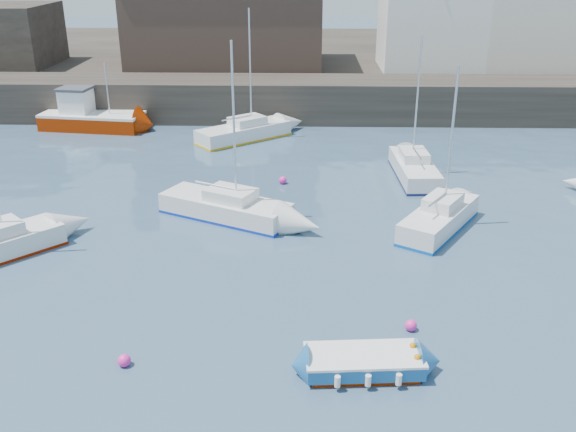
{
  "coord_description": "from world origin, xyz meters",
  "views": [
    {
      "loc": [
        0.66,
        -13.54,
        12.29
      ],
      "look_at": [
        0.0,
        12.0,
        1.5
      ],
      "focal_mm": 40.0,
      "sensor_mm": 36.0,
      "label": 1
    }
  ],
  "objects_px": {
    "fishing_boat": "(89,116)",
    "blue_dinghy": "(364,362)",
    "sailboat_f": "(414,168)",
    "sailboat_h": "(244,132)",
    "sailboat_c": "(439,218)",
    "buoy_near": "(125,366)",
    "sailboat_b": "(226,207)",
    "buoy_mid": "(410,330)",
    "buoy_far": "(283,184)"
  },
  "relations": [
    {
      "from": "buoy_mid",
      "to": "sailboat_h",
      "type": "bearing_deg",
      "value": 108.47
    },
    {
      "from": "sailboat_b",
      "to": "buoy_far",
      "type": "bearing_deg",
      "value": 62.15
    },
    {
      "from": "sailboat_f",
      "to": "buoy_near",
      "type": "bearing_deg",
      "value": -123.15
    },
    {
      "from": "sailboat_b",
      "to": "sailboat_c",
      "type": "distance_m",
      "value": 10.19
    },
    {
      "from": "sailboat_b",
      "to": "sailboat_h",
      "type": "bearing_deg",
      "value": 91.43
    },
    {
      "from": "sailboat_f",
      "to": "buoy_far",
      "type": "bearing_deg",
      "value": -170.37
    },
    {
      "from": "sailboat_c",
      "to": "sailboat_f",
      "type": "relative_size",
      "value": 0.96
    },
    {
      "from": "sailboat_h",
      "to": "buoy_mid",
      "type": "distance_m",
      "value": 24.83
    },
    {
      "from": "blue_dinghy",
      "to": "sailboat_f",
      "type": "height_order",
      "value": "sailboat_f"
    },
    {
      "from": "fishing_boat",
      "to": "blue_dinghy",
      "type": "bearing_deg",
      "value": -58.49
    },
    {
      "from": "blue_dinghy",
      "to": "buoy_far",
      "type": "height_order",
      "value": "blue_dinghy"
    },
    {
      "from": "sailboat_b",
      "to": "sailboat_f",
      "type": "relative_size",
      "value": 1.08
    },
    {
      "from": "sailboat_b",
      "to": "buoy_far",
      "type": "relative_size",
      "value": 19.31
    },
    {
      "from": "sailboat_h",
      "to": "buoy_far",
      "type": "height_order",
      "value": "sailboat_h"
    },
    {
      "from": "sailboat_f",
      "to": "sailboat_h",
      "type": "height_order",
      "value": "sailboat_h"
    },
    {
      "from": "blue_dinghy",
      "to": "sailboat_c",
      "type": "distance_m",
      "value": 11.97
    },
    {
      "from": "blue_dinghy",
      "to": "buoy_mid",
      "type": "bearing_deg",
      "value": 53.0
    },
    {
      "from": "buoy_mid",
      "to": "fishing_boat",
      "type": "bearing_deg",
      "value": 126.54
    },
    {
      "from": "buoy_far",
      "to": "fishing_boat",
      "type": "bearing_deg",
      "value": 141.82
    },
    {
      "from": "fishing_boat",
      "to": "buoy_far",
      "type": "relative_size",
      "value": 17.18
    },
    {
      "from": "blue_dinghy",
      "to": "buoy_mid",
      "type": "xyz_separation_m",
      "value": [
        1.84,
        2.44,
        -0.39
      ]
    },
    {
      "from": "sailboat_c",
      "to": "buoy_mid",
      "type": "relative_size",
      "value": 18.08
    },
    {
      "from": "buoy_far",
      "to": "buoy_near",
      "type": "bearing_deg",
      "value": -104.69
    },
    {
      "from": "fishing_boat",
      "to": "sailboat_f",
      "type": "xyz_separation_m",
      "value": [
        21.87,
        -10.04,
        -0.38
      ]
    },
    {
      "from": "sailboat_b",
      "to": "sailboat_c",
      "type": "height_order",
      "value": "sailboat_b"
    },
    {
      "from": "sailboat_h",
      "to": "sailboat_b",
      "type": "bearing_deg",
      "value": -88.57
    },
    {
      "from": "blue_dinghy",
      "to": "sailboat_f",
      "type": "distance_m",
      "value": 18.97
    },
    {
      "from": "buoy_near",
      "to": "buoy_far",
      "type": "bearing_deg",
      "value": 75.31
    },
    {
      "from": "sailboat_f",
      "to": "sailboat_c",
      "type": "bearing_deg",
      "value": -89.67
    },
    {
      "from": "fishing_boat",
      "to": "buoy_mid",
      "type": "height_order",
      "value": "fishing_boat"
    },
    {
      "from": "buoy_near",
      "to": "sailboat_f",
      "type": "bearing_deg",
      "value": 56.85
    },
    {
      "from": "sailboat_c",
      "to": "sailboat_h",
      "type": "height_order",
      "value": "sailboat_h"
    },
    {
      "from": "fishing_boat",
      "to": "sailboat_f",
      "type": "distance_m",
      "value": 24.06
    },
    {
      "from": "blue_dinghy",
      "to": "sailboat_c",
      "type": "relative_size",
      "value": 0.5
    },
    {
      "from": "sailboat_b",
      "to": "buoy_near",
      "type": "bearing_deg",
      "value": -98.74
    },
    {
      "from": "blue_dinghy",
      "to": "fishing_boat",
      "type": "bearing_deg",
      "value": 121.51
    },
    {
      "from": "buoy_near",
      "to": "sailboat_b",
      "type": "bearing_deg",
      "value": 81.26
    },
    {
      "from": "buoy_mid",
      "to": "buoy_far",
      "type": "relative_size",
      "value": 0.95
    },
    {
      "from": "sailboat_c",
      "to": "buoy_near",
      "type": "distance_m",
      "value": 16.24
    },
    {
      "from": "sailboat_h",
      "to": "buoy_near",
      "type": "bearing_deg",
      "value": -93.37
    },
    {
      "from": "sailboat_f",
      "to": "sailboat_h",
      "type": "relative_size",
      "value": 0.91
    },
    {
      "from": "fishing_boat",
      "to": "sailboat_b",
      "type": "relative_size",
      "value": 0.89
    },
    {
      "from": "blue_dinghy",
      "to": "sailboat_h",
      "type": "relative_size",
      "value": 0.44
    },
    {
      "from": "sailboat_b",
      "to": "sailboat_h",
      "type": "distance_m",
      "value": 13.73
    },
    {
      "from": "fishing_boat",
      "to": "sailboat_c",
      "type": "bearing_deg",
      "value": -38.43
    },
    {
      "from": "sailboat_f",
      "to": "fishing_boat",
      "type": "bearing_deg",
      "value": 155.34
    },
    {
      "from": "buoy_near",
      "to": "buoy_far",
      "type": "height_order",
      "value": "buoy_far"
    },
    {
      "from": "sailboat_h",
      "to": "buoy_near",
      "type": "xyz_separation_m",
      "value": [
        -1.52,
        -25.82,
        -0.56
      ]
    },
    {
      "from": "blue_dinghy",
      "to": "sailboat_b",
      "type": "bearing_deg",
      "value": 114.86
    },
    {
      "from": "sailboat_b",
      "to": "sailboat_h",
      "type": "height_order",
      "value": "sailboat_h"
    }
  ]
}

